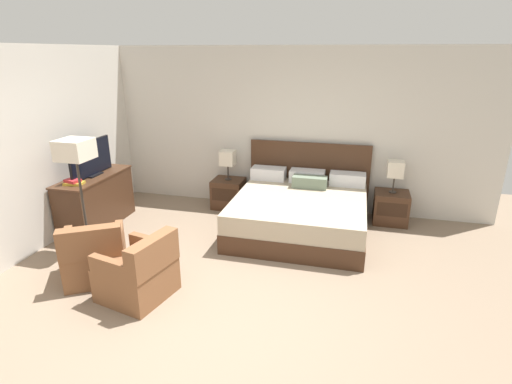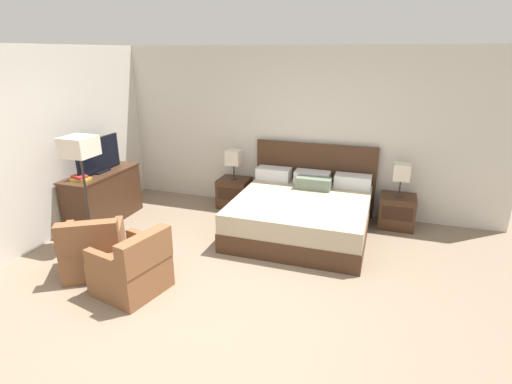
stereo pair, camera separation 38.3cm
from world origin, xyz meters
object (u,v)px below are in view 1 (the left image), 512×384
armchair_companion (139,274)px  floor_lamp (76,156)px  nightstand_left (229,193)px  tv (91,159)px  book_blue_cover (73,181)px  nightstand_right (391,207)px  bed (300,211)px  book_red_cover (74,183)px  table_lamp_right (395,169)px  dresser (96,200)px  armchair_by_window (95,257)px  table_lamp_left (228,158)px

armchair_companion → floor_lamp: floor_lamp is taller
nightstand_left → tv: bearing=-144.8°
book_blue_cover → nightstand_right: bearing=20.6°
nightstand_right → armchair_companion: armchair_companion is taller
nightstand_right → floor_lamp: 4.66m
bed → book_red_cover: bed is taller
bed → table_lamp_right: 1.61m
nightstand_right → floor_lamp: (-4.04, -2.04, 1.09)m
bed → tv: size_ratio=2.14×
nightstand_right → table_lamp_right: (0.00, 0.00, 0.63)m
armchair_companion → floor_lamp: bearing=147.3°
nightstand_right → armchair_companion: 3.99m
nightstand_left → tv: size_ratio=0.56×
bed → tv: 3.24m
nightstand_right → floor_lamp: bearing=-153.2°
book_blue_cover → armchair_companion: size_ratio=0.25×
table_lamp_right → dresser: 4.64m
book_red_cover → armchair_by_window: bearing=-45.7°
nightstand_left → book_blue_cover: 2.50m
tv → armchair_companion: size_ratio=1.13×
bed → book_blue_cover: (-3.10, -1.01, 0.55)m
tv → book_red_cover: bearing=-88.5°
tv → book_red_cover: (0.01, -0.44, -0.24)m
book_red_cover → armchair_by_window: (0.92, -0.94, -0.55)m
bed → nightstand_left: 1.51m
nightstand_left → nightstand_right: (2.70, 0.00, 0.00)m
armchair_by_window → armchair_companion: (0.70, -0.21, 0.00)m
table_lamp_left → book_blue_cover: bearing=-136.2°
nightstand_right → book_red_cover: bearing=-159.3°
nightstand_right → table_lamp_right: bearing=90.0°
nightstand_right → tv: (-4.45, -1.23, 0.82)m
floor_lamp → book_blue_cover: bearing=138.4°
table_lamp_left → nightstand_right: bearing=-0.0°
book_red_cover → armchair_by_window: 1.42m
dresser → floor_lamp: (0.41, -0.80, 0.92)m
bed → armchair_companion: bed is taller
tv → floor_lamp: floor_lamp is taller
dresser → tv: bearing=78.4°
armchair_by_window → dresser: bearing=124.2°
book_red_cover → book_blue_cover: book_blue_cover is taller
bed → armchair_by_window: 2.92m
dresser → armchair_companion: 2.28m
bed → nightstand_right: bed is taller
nightstand_right → tv: size_ratio=0.56×
table_lamp_right → book_blue_cover: (-4.45, -1.68, -0.01)m
book_red_cover → book_blue_cover: bearing=180.0°
tv → floor_lamp: bearing=-63.5°
table_lamp_left → floor_lamp: (-1.34, -2.04, 0.46)m
bed → floor_lamp: (-2.69, -1.38, 1.02)m
table_lamp_right → book_blue_cover: 4.76m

